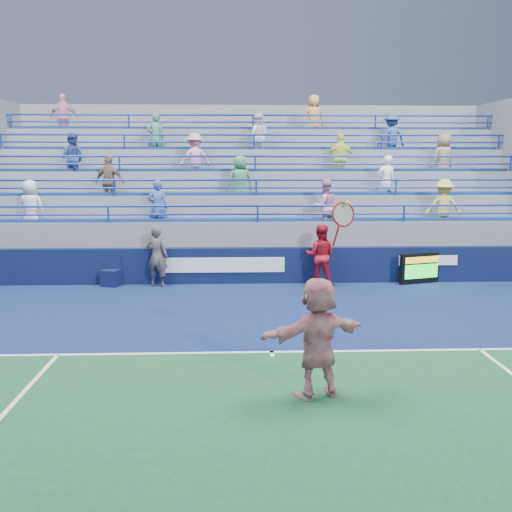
{
  "coord_description": "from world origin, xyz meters",
  "views": [
    {
      "loc": [
        -0.72,
        -10.57,
        3.65
      ],
      "look_at": [
        -0.21,
        2.5,
        1.5
      ],
      "focal_mm": 40.0,
      "sensor_mm": 36.0,
      "label": 1
    }
  ],
  "objects_px": {
    "ball_girl": "(320,255)",
    "serve_speed_board": "(420,268)",
    "line_judge": "(157,256)",
    "judge_chair": "(112,277)",
    "tennis_player": "(318,337)"
  },
  "relations": [
    {
      "from": "ball_girl",
      "to": "tennis_player",
      "type": "bearing_deg",
      "value": 95.25
    },
    {
      "from": "ball_girl",
      "to": "serve_speed_board",
      "type": "bearing_deg",
      "value": -162.84
    },
    {
      "from": "judge_chair",
      "to": "tennis_player",
      "type": "bearing_deg",
      "value": -59.28
    },
    {
      "from": "judge_chair",
      "to": "ball_girl",
      "type": "relative_size",
      "value": 0.49
    },
    {
      "from": "serve_speed_board",
      "to": "ball_girl",
      "type": "xyz_separation_m",
      "value": [
        -3.08,
        -0.17,
        0.45
      ]
    },
    {
      "from": "tennis_player",
      "to": "ball_girl",
      "type": "height_order",
      "value": "tennis_player"
    },
    {
      "from": "judge_chair",
      "to": "ball_girl",
      "type": "height_order",
      "value": "ball_girl"
    },
    {
      "from": "serve_speed_board",
      "to": "judge_chair",
      "type": "height_order",
      "value": "serve_speed_board"
    },
    {
      "from": "line_judge",
      "to": "ball_girl",
      "type": "xyz_separation_m",
      "value": [
        4.84,
        -0.06,
        0.01
      ]
    },
    {
      "from": "judge_chair",
      "to": "line_judge",
      "type": "xyz_separation_m",
      "value": [
        1.37,
        -0.11,
        0.63
      ]
    },
    {
      "from": "judge_chair",
      "to": "line_judge",
      "type": "bearing_deg",
      "value": -4.63
    },
    {
      "from": "tennis_player",
      "to": "line_judge",
      "type": "relative_size",
      "value": 1.68
    },
    {
      "from": "serve_speed_board",
      "to": "ball_girl",
      "type": "distance_m",
      "value": 3.12
    },
    {
      "from": "judge_chair",
      "to": "ball_girl",
      "type": "distance_m",
      "value": 6.25
    },
    {
      "from": "serve_speed_board",
      "to": "line_judge",
      "type": "relative_size",
      "value": 0.73
    }
  ]
}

